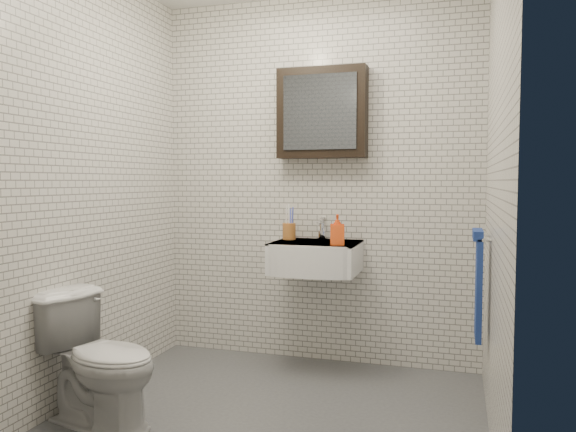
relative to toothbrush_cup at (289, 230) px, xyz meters
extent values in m
cube|color=#484A4F|center=(0.16, -0.88, -0.91)|extent=(2.20, 2.00, 0.01)
cube|color=silver|center=(0.16, 0.12, 0.34)|extent=(2.20, 0.02, 2.50)
cube|color=silver|center=(0.16, -1.88, 0.34)|extent=(2.20, 0.02, 2.50)
cube|color=silver|center=(-0.94, -0.88, 0.34)|extent=(0.02, 2.00, 2.50)
cube|color=silver|center=(1.26, -0.88, 0.34)|extent=(0.02, 2.00, 2.50)
cube|color=white|center=(0.21, -0.10, -0.16)|extent=(0.55, 0.45, 0.20)
cylinder|color=silver|center=(0.21, -0.08, -0.07)|extent=(0.31, 0.31, 0.02)
cylinder|color=silver|center=(0.21, -0.08, -0.07)|extent=(0.04, 0.04, 0.01)
cube|color=white|center=(0.21, -0.10, -0.07)|extent=(0.55, 0.45, 0.01)
cylinder|color=silver|center=(0.21, 0.06, -0.03)|extent=(0.06, 0.06, 0.06)
cylinder|color=silver|center=(0.21, 0.06, 0.03)|extent=(0.03, 0.03, 0.08)
cylinder|color=silver|center=(0.21, 0.00, 0.06)|extent=(0.02, 0.12, 0.02)
cube|color=silver|center=(0.21, 0.09, 0.08)|extent=(0.02, 0.09, 0.01)
cube|color=black|center=(0.21, 0.05, 0.79)|extent=(0.60, 0.14, 0.60)
cube|color=#3F444C|center=(0.21, -0.02, 0.79)|extent=(0.49, 0.01, 0.49)
cylinder|color=silver|center=(1.22, -0.53, 0.04)|extent=(0.02, 0.30, 0.02)
cylinder|color=silver|center=(1.24, -0.40, 0.04)|extent=(0.04, 0.02, 0.02)
cylinder|color=silver|center=(1.24, -0.66, 0.04)|extent=(0.04, 0.02, 0.02)
cube|color=#205496|center=(1.21, -0.53, -0.23)|extent=(0.03, 0.26, 0.54)
cube|color=#205496|center=(1.20, -0.53, 0.05)|extent=(0.05, 0.26, 0.05)
cylinder|color=#AE662B|center=(0.00, 0.00, -0.01)|extent=(0.09, 0.09, 0.11)
cylinder|color=white|center=(-0.02, -0.01, 0.07)|extent=(0.02, 0.03, 0.21)
cylinder|color=#475BE3|center=(0.01, -0.01, 0.06)|extent=(0.02, 0.02, 0.19)
cylinder|color=white|center=(-0.01, 0.02, 0.07)|extent=(0.03, 0.04, 0.22)
cylinder|color=#475BE3|center=(0.02, 0.01, 0.06)|extent=(0.03, 0.04, 0.20)
imported|color=orange|center=(0.38, -0.24, 0.03)|extent=(0.10, 0.10, 0.19)
imported|color=silver|center=(-0.63, -1.24, -0.57)|extent=(0.74, 0.53, 0.68)
camera|label=1|loc=(1.10, -3.63, 0.33)|focal=35.00mm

